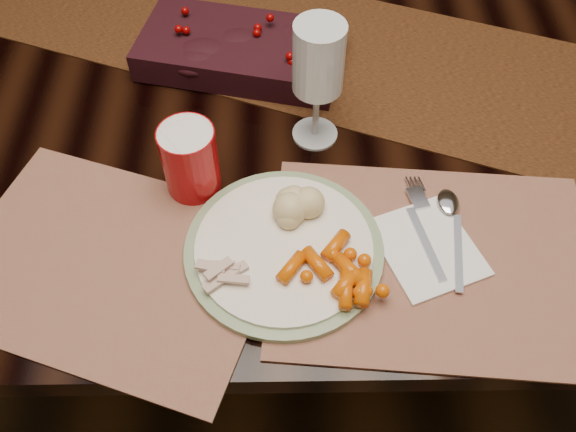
{
  "coord_description": "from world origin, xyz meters",
  "views": [
    {
      "loc": [
        -0.04,
        -0.77,
        1.46
      ],
      "look_at": [
        -0.03,
        -0.29,
        0.8
      ],
      "focal_mm": 38.0,
      "sensor_mm": 36.0,
      "label": 1
    }
  ],
  "objects_px": {
    "centerpiece": "(241,46)",
    "napkin": "(427,247)",
    "baby_carrots": "(326,266)",
    "mashed_potatoes": "(293,200)",
    "turkey_shreds": "(225,270)",
    "placemat_main": "(433,261)",
    "wine_glass": "(317,85)",
    "dining_table": "(302,222)",
    "red_cup": "(190,160)",
    "dinner_plate": "(284,249)"
  },
  "relations": [
    {
      "from": "dinner_plate",
      "to": "turkey_shreds",
      "type": "bearing_deg",
      "value": -151.41
    },
    {
      "from": "dining_table",
      "to": "dinner_plate",
      "type": "distance_m",
      "value": 0.5
    },
    {
      "from": "napkin",
      "to": "red_cup",
      "type": "relative_size",
      "value": 1.31
    },
    {
      "from": "red_cup",
      "to": "placemat_main",
      "type": "bearing_deg",
      "value": -22.33
    },
    {
      "from": "centerpiece",
      "to": "mashed_potatoes",
      "type": "height_order",
      "value": "centerpiece"
    },
    {
      "from": "centerpiece",
      "to": "baby_carrots",
      "type": "relative_size",
      "value": 3.08
    },
    {
      "from": "placemat_main",
      "to": "red_cup",
      "type": "relative_size",
      "value": 3.99
    },
    {
      "from": "placemat_main",
      "to": "mashed_potatoes",
      "type": "relative_size",
      "value": 5.09
    },
    {
      "from": "dining_table",
      "to": "red_cup",
      "type": "bearing_deg",
      "value": -130.84
    },
    {
      "from": "centerpiece",
      "to": "napkin",
      "type": "height_order",
      "value": "centerpiece"
    },
    {
      "from": "dining_table",
      "to": "centerpiece",
      "type": "distance_m",
      "value": 0.43
    },
    {
      "from": "mashed_potatoes",
      "to": "turkey_shreds",
      "type": "bearing_deg",
      "value": -132.01
    },
    {
      "from": "placemat_main",
      "to": "dinner_plate",
      "type": "xyz_separation_m",
      "value": [
        -0.2,
        0.02,
        0.01
      ]
    },
    {
      "from": "turkey_shreds",
      "to": "dining_table",
      "type": "bearing_deg",
      "value": 71.91
    },
    {
      "from": "dining_table",
      "to": "placemat_main",
      "type": "xyz_separation_m",
      "value": [
        0.16,
        -0.33,
        0.38
      ]
    },
    {
      "from": "dinner_plate",
      "to": "turkey_shreds",
      "type": "xyz_separation_m",
      "value": [
        -0.08,
        -0.04,
        0.02
      ]
    },
    {
      "from": "dinner_plate",
      "to": "turkey_shreds",
      "type": "distance_m",
      "value": 0.09
    },
    {
      "from": "dinner_plate",
      "to": "napkin",
      "type": "distance_m",
      "value": 0.2
    },
    {
      "from": "baby_carrots",
      "to": "turkey_shreds",
      "type": "bearing_deg",
      "value": -178.66
    },
    {
      "from": "centerpiece",
      "to": "baby_carrots",
      "type": "distance_m",
      "value": 0.45
    },
    {
      "from": "dining_table",
      "to": "centerpiece",
      "type": "relative_size",
      "value": 5.31
    },
    {
      "from": "baby_carrots",
      "to": "red_cup",
      "type": "relative_size",
      "value": 1.01
    },
    {
      "from": "dining_table",
      "to": "napkin",
      "type": "relative_size",
      "value": 12.6
    },
    {
      "from": "baby_carrots",
      "to": "red_cup",
      "type": "distance_m",
      "value": 0.25
    },
    {
      "from": "baby_carrots",
      "to": "mashed_potatoes",
      "type": "relative_size",
      "value": 1.28
    },
    {
      "from": "napkin",
      "to": "wine_glass",
      "type": "bearing_deg",
      "value": 102.31
    },
    {
      "from": "baby_carrots",
      "to": "red_cup",
      "type": "height_order",
      "value": "red_cup"
    },
    {
      "from": "placemat_main",
      "to": "wine_glass",
      "type": "bearing_deg",
      "value": 127.5
    },
    {
      "from": "dinner_plate",
      "to": "red_cup",
      "type": "height_order",
      "value": "red_cup"
    },
    {
      "from": "centerpiece",
      "to": "napkin",
      "type": "xyz_separation_m",
      "value": [
        0.27,
        -0.39,
        -0.03
      ]
    },
    {
      "from": "red_cup",
      "to": "mashed_potatoes",
      "type": "bearing_deg",
      "value": -22.9
    },
    {
      "from": "wine_glass",
      "to": "turkey_shreds",
      "type": "bearing_deg",
      "value": -115.87
    },
    {
      "from": "placemat_main",
      "to": "wine_glass",
      "type": "xyz_separation_m",
      "value": [
        -0.15,
        0.24,
        0.1
      ]
    },
    {
      "from": "red_cup",
      "to": "dining_table",
      "type": "bearing_deg",
      "value": 49.16
    },
    {
      "from": "mashed_potatoes",
      "to": "centerpiece",
      "type": "bearing_deg",
      "value": 104.0
    },
    {
      "from": "centerpiece",
      "to": "napkin",
      "type": "distance_m",
      "value": 0.47
    },
    {
      "from": "centerpiece",
      "to": "turkey_shreds",
      "type": "bearing_deg",
      "value": -90.91
    },
    {
      "from": "dinner_plate",
      "to": "mashed_potatoes",
      "type": "height_order",
      "value": "mashed_potatoes"
    },
    {
      "from": "centerpiece",
      "to": "wine_glass",
      "type": "bearing_deg",
      "value": -54.94
    },
    {
      "from": "wine_glass",
      "to": "red_cup",
      "type": "bearing_deg",
      "value": -150.67
    },
    {
      "from": "dining_table",
      "to": "wine_glass",
      "type": "height_order",
      "value": "wine_glass"
    },
    {
      "from": "dinner_plate",
      "to": "red_cup",
      "type": "bearing_deg",
      "value": 137.48
    },
    {
      "from": "centerpiece",
      "to": "red_cup",
      "type": "height_order",
      "value": "red_cup"
    },
    {
      "from": "dining_table",
      "to": "centerpiece",
      "type": "height_order",
      "value": "centerpiece"
    },
    {
      "from": "dining_table",
      "to": "red_cup",
      "type": "relative_size",
      "value": 16.45
    },
    {
      "from": "dinner_plate",
      "to": "baby_carrots",
      "type": "relative_size",
      "value": 2.46
    },
    {
      "from": "napkin",
      "to": "dinner_plate",
      "type": "bearing_deg",
      "value": 159.64
    },
    {
      "from": "red_cup",
      "to": "centerpiece",
      "type": "bearing_deg",
      "value": 77.5
    },
    {
      "from": "baby_carrots",
      "to": "napkin",
      "type": "distance_m",
      "value": 0.15
    },
    {
      "from": "placemat_main",
      "to": "napkin",
      "type": "distance_m",
      "value": 0.02
    }
  ]
}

